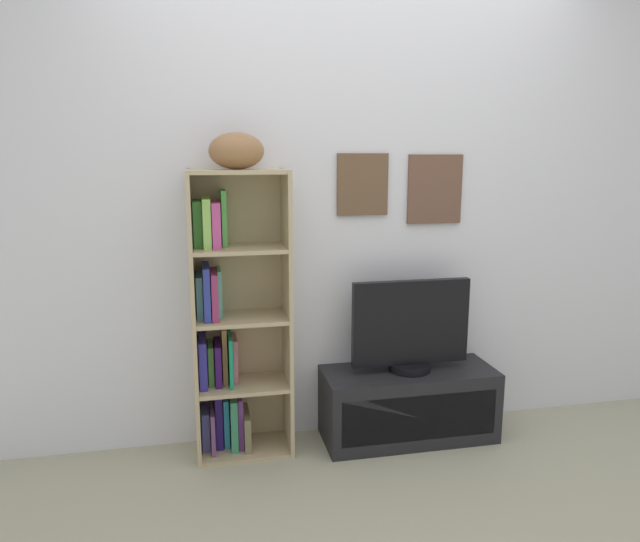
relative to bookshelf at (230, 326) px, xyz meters
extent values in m
cube|color=silver|center=(0.63, 0.14, 0.53)|extent=(4.80, 0.06, 2.39)
cube|color=brown|center=(0.71, 0.10, 0.70)|extent=(0.27, 0.02, 0.32)
cube|color=#92A6B2|center=(0.71, 0.10, 0.70)|extent=(0.22, 0.01, 0.27)
cube|color=brown|center=(1.12, 0.10, 0.67)|extent=(0.30, 0.02, 0.37)
cube|color=gray|center=(1.12, 0.10, 0.67)|extent=(0.25, 0.01, 0.32)
cube|color=tan|center=(-0.18, -0.03, 0.06)|extent=(0.02, 0.29, 1.45)
cube|color=tan|center=(0.29, -0.03, 0.06)|extent=(0.02, 0.29, 1.45)
cube|color=tan|center=(0.05, 0.11, 0.06)|extent=(0.49, 0.01, 1.45)
cube|color=tan|center=(0.05, -0.03, -0.66)|extent=(0.45, 0.28, 0.02)
cube|color=tan|center=(0.05, -0.03, -0.31)|extent=(0.45, 0.28, 0.02)
cube|color=tan|center=(0.05, -0.03, 0.05)|extent=(0.45, 0.28, 0.02)
cube|color=tan|center=(0.05, -0.03, 0.40)|extent=(0.45, 0.28, 0.02)
cube|color=tan|center=(0.05, -0.03, 0.77)|extent=(0.45, 0.28, 0.02)
cube|color=#4D5197|center=(-0.14, 0.02, -0.55)|extent=(0.04, 0.17, 0.21)
cube|color=#693E6B|center=(-0.11, -0.01, -0.54)|extent=(0.02, 0.22, 0.22)
cube|color=navy|center=(-0.07, 0.02, -0.51)|extent=(0.04, 0.16, 0.28)
cube|color=teal|center=(-0.04, 0.03, -0.52)|extent=(0.03, 0.15, 0.26)
cube|color=#338159|center=(0.00, 0.00, -0.51)|extent=(0.04, 0.21, 0.28)
cube|color=#673380|center=(0.03, 0.01, -0.51)|extent=(0.03, 0.19, 0.27)
cube|color=#6D6646|center=(0.07, -0.01, -0.56)|extent=(0.03, 0.23, 0.19)
cube|color=navy|center=(-0.14, 0.00, -0.17)|extent=(0.04, 0.21, 0.25)
cube|color=#50933C|center=(-0.10, 0.02, -0.19)|extent=(0.03, 0.16, 0.20)
cube|color=#310F53|center=(-0.07, 0.01, -0.19)|extent=(0.03, 0.20, 0.21)
cube|color=olive|center=(-0.03, 0.02, -0.15)|extent=(0.02, 0.16, 0.29)
cube|color=#15895C|center=(-0.01, -0.01, -0.17)|extent=(0.02, 0.22, 0.26)
cube|color=#C4697C|center=(0.02, 0.03, -0.18)|extent=(0.02, 0.15, 0.23)
cube|color=#5A9598|center=(-0.15, 0.01, 0.16)|extent=(0.03, 0.18, 0.21)
cube|color=navy|center=(-0.11, -0.01, 0.19)|extent=(0.03, 0.23, 0.27)
cube|color=#8A2D59|center=(-0.07, -0.01, 0.17)|extent=(0.03, 0.23, 0.23)
cube|color=#5EB99C|center=(-0.05, 0.02, 0.17)|extent=(0.02, 0.16, 0.24)
cube|color=#34732C|center=(-0.14, 0.02, 0.52)|extent=(0.04, 0.17, 0.22)
cube|color=#8EC85B|center=(-0.10, 0.00, 0.53)|extent=(0.04, 0.21, 0.24)
cube|color=#BA4387|center=(-0.06, -0.01, 0.52)|extent=(0.04, 0.22, 0.22)
cube|color=green|center=(-0.02, 0.02, 0.55)|extent=(0.02, 0.16, 0.27)
ellipsoid|color=olive|center=(0.05, -0.03, 0.87)|extent=(0.31, 0.25, 0.17)
cube|color=black|center=(0.94, -0.07, -0.48)|extent=(0.93, 0.37, 0.39)
cube|color=black|center=(0.94, -0.25, -0.48)|extent=(0.83, 0.01, 0.25)
cylinder|color=black|center=(0.94, -0.07, -0.26)|extent=(0.22, 0.22, 0.04)
cube|color=black|center=(0.94, -0.07, -0.02)|extent=(0.64, 0.04, 0.45)
cube|color=#263A4E|center=(0.94, -0.08, -0.02)|extent=(0.60, 0.01, 0.41)
camera|label=1|loc=(-0.14, -2.88, 0.86)|focal=32.84mm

